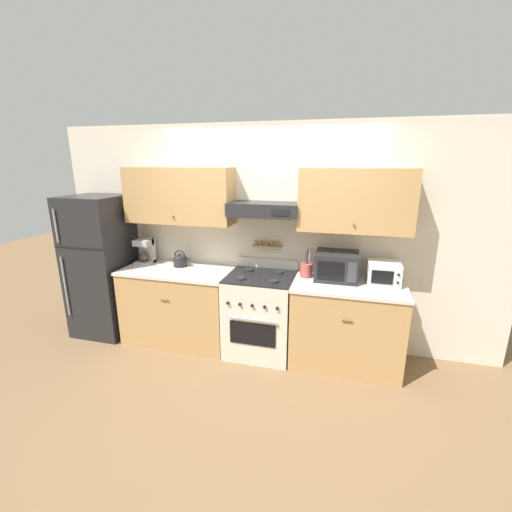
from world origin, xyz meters
TOP-DOWN VIEW (x-y plane):
  - ground_plane at (0.00, 0.00)m, footprint 16.00×16.00m
  - wall_back at (-0.03, 0.64)m, footprint 5.20×0.46m
  - counter_left at (-1.02, 0.34)m, footprint 1.30×0.68m
  - counter_right at (0.95, 0.34)m, footprint 1.16×0.68m
  - stove_range at (0.00, 0.33)m, footprint 0.73×0.69m
  - refrigerator at (-2.05, 0.33)m, footprint 0.67×0.69m
  - tea_kettle at (-1.03, 0.47)m, footprint 0.21×0.16m
  - coffee_maker at (-1.52, 0.49)m, footprint 0.19×0.22m
  - microwave at (0.80, 0.48)m, footprint 0.45×0.40m
  - utensil_crock at (0.48, 0.47)m, footprint 0.13×0.13m
  - toaster_oven at (1.28, 0.46)m, footprint 0.32×0.31m

SIDE VIEW (x-z plane):
  - ground_plane at x=0.00m, z-range 0.00..0.00m
  - counter_left at x=-1.02m, z-range 0.00..0.91m
  - counter_right at x=0.95m, z-range 0.00..0.91m
  - stove_range at x=0.00m, z-range -0.05..0.98m
  - refrigerator at x=-2.05m, z-range 0.00..1.74m
  - tea_kettle at x=-1.03m, z-range 0.88..1.08m
  - utensil_crock at x=0.48m, z-range 0.83..1.14m
  - toaster_oven at x=1.28m, z-range 0.91..1.14m
  - microwave at x=0.80m, z-range 0.91..1.20m
  - coffee_maker at x=-1.52m, z-range 0.91..1.21m
  - wall_back at x=-0.03m, z-range 0.16..2.71m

